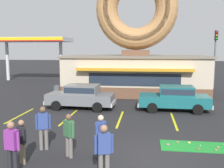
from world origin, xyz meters
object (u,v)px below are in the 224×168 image
at_px(pedestrian_crossing_woman, 43,126).
at_px(traffic_light_pole, 215,51).
at_px(pedestrian_beanie_man, 101,135).
at_px(pedestrian_clipboard_woman, 104,149).
at_px(golf_ball, 200,145).
at_px(pedestrian_hooded_kid, 12,145).
at_px(pedestrian_blue_sweater_man, 22,140).
at_px(car_teal, 175,97).
at_px(pedestrian_leather_jacket_man, 69,133).
at_px(car_grey, 81,95).
at_px(trash_bin, 57,91).

relative_size(pedestrian_crossing_woman, traffic_light_pole, 0.30).
relative_size(pedestrian_beanie_man, traffic_light_pole, 0.28).
bearing_deg(pedestrian_clipboard_woman, traffic_light_pole, 68.20).
xyz_separation_m(golf_ball, pedestrian_clipboard_woman, (-3.45, -3.18, 0.90)).
bearing_deg(pedestrian_hooded_kid, pedestrian_crossing_woman, 86.04).
xyz_separation_m(pedestrian_blue_sweater_man, pedestrian_hooded_kid, (0.10, -0.86, 0.12)).
distance_m(car_teal, pedestrian_hooded_kid, 11.27).
distance_m(golf_ball, pedestrian_leather_jacket_man, 5.34).
height_order(pedestrian_leather_jacket_man, pedestrian_beanie_man, pedestrian_leather_jacket_man).
xyz_separation_m(car_grey, pedestrian_crossing_woman, (0.32, -7.25, 0.09)).
xyz_separation_m(pedestrian_beanie_man, trash_bin, (-5.74, 11.62, -0.39)).
height_order(car_grey, traffic_light_pole, traffic_light_pole).
bearing_deg(trash_bin, golf_ball, -46.12).
xyz_separation_m(pedestrian_hooded_kid, pedestrian_clipboard_woman, (2.89, 0.11, -0.02)).
xyz_separation_m(pedestrian_hooded_kid, pedestrian_crossing_woman, (0.15, 2.15, -0.00)).
bearing_deg(pedestrian_leather_jacket_man, golf_ball, 18.84).
relative_size(pedestrian_hooded_kid, pedestrian_clipboard_woman, 1.01).
relative_size(pedestrian_leather_jacket_man, pedestrian_clipboard_woman, 0.95).
bearing_deg(pedestrian_crossing_woman, pedestrian_clipboard_woman, -36.57).
distance_m(pedestrian_clipboard_woman, pedestrian_crossing_woman, 3.42).
bearing_deg(golf_ball, pedestrian_crossing_woman, -169.52).
xyz_separation_m(pedestrian_blue_sweater_man, pedestrian_beanie_man, (2.63, 0.74, 0.04)).
distance_m(pedestrian_crossing_woman, traffic_light_pole, 20.92).
bearing_deg(car_grey, pedestrian_leather_jacket_man, -78.93).
bearing_deg(pedestrian_hooded_kid, trash_bin, 103.64).
height_order(golf_ball, traffic_light_pole, traffic_light_pole).
relative_size(pedestrian_clipboard_woman, traffic_light_pole, 0.30).
relative_size(car_teal, pedestrian_leather_jacket_man, 2.83).
relative_size(car_teal, pedestrian_crossing_woman, 2.65).
bearing_deg(pedestrian_clipboard_woman, pedestrian_crossing_woman, 143.43).
distance_m(pedestrian_clipboard_woman, trash_bin, 14.47).
xyz_separation_m(pedestrian_beanie_man, pedestrian_crossing_woman, (-2.38, 0.54, 0.07)).
bearing_deg(pedestrian_clipboard_woman, pedestrian_hooded_kid, -177.84).
xyz_separation_m(golf_ball, trash_bin, (-9.55, 9.93, 0.45)).
bearing_deg(pedestrian_blue_sweater_man, pedestrian_clipboard_woman, -14.10).
distance_m(pedestrian_blue_sweater_man, pedestrian_hooded_kid, 0.87).
distance_m(car_grey, pedestrian_leather_jacket_man, 7.95).
bearing_deg(car_grey, pedestrian_hooded_kid, -88.94).
distance_m(pedestrian_blue_sweater_man, trash_bin, 12.75).
distance_m(trash_bin, traffic_light_pole, 15.88).
bearing_deg(pedestrian_blue_sweater_man, golf_ball, 20.67).
height_order(car_grey, pedestrian_leather_jacket_man, pedestrian_leather_jacket_man).
distance_m(pedestrian_beanie_man, trash_bin, 12.97).
xyz_separation_m(golf_ball, pedestrian_beanie_man, (-3.81, -1.69, 0.84)).
relative_size(car_teal, traffic_light_pole, 0.79).
bearing_deg(pedestrian_blue_sweater_man, car_grey, 90.50).
bearing_deg(pedestrian_beanie_man, pedestrian_clipboard_woman, -76.42).
xyz_separation_m(pedestrian_blue_sweater_man, pedestrian_clipboard_woman, (2.99, -0.75, 0.10)).
bearing_deg(car_teal, car_grey, -178.32).
bearing_deg(traffic_light_pole, pedestrian_hooded_kid, -118.50).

